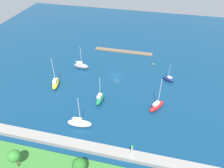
{
  "coord_description": "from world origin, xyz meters",
  "views": [
    {
      "loc": [
        -14.87,
        69.55,
        49.78
      ],
      "look_at": [
        0.0,
        7.81,
        1.5
      ],
      "focal_mm": 34.53,
      "sensor_mm": 36.0,
      "label": 1
    }
  ],
  "objects_px": {
    "park_tree_east": "(79,165)",
    "sailboat_green_east_end": "(100,99)",
    "sailboat_yellow_west_end": "(56,83)",
    "sailboat_navy_inner_mooring": "(168,79)",
    "pier_dock": "(123,51)",
    "sailboat_white_far_south": "(79,123)",
    "sailboat_red_far_north": "(157,106)",
    "sailboat_gray_lone_south": "(81,66)",
    "park_tree_center": "(14,156)",
    "harbor_beacon": "(132,149)",
    "mooring_buoy_yellow": "(153,64)"
  },
  "relations": [
    {
      "from": "harbor_beacon",
      "to": "sailboat_navy_inner_mooring",
      "type": "xyz_separation_m",
      "value": [
        -8.41,
        -36.92,
        -2.58
      ]
    },
    {
      "from": "harbor_beacon",
      "to": "park_tree_east",
      "type": "relative_size",
      "value": 0.63
    },
    {
      "from": "sailboat_red_far_north",
      "to": "mooring_buoy_yellow",
      "type": "relative_size",
      "value": 18.63
    },
    {
      "from": "sailboat_red_far_north",
      "to": "sailboat_yellow_west_end",
      "type": "xyz_separation_m",
      "value": [
        37.82,
        -3.76,
        0.0
      ]
    },
    {
      "from": "park_tree_east",
      "to": "sailboat_green_east_end",
      "type": "xyz_separation_m",
      "value": [
        3.05,
        -27.43,
        -3.77
      ]
    },
    {
      "from": "harbor_beacon",
      "to": "sailboat_white_far_south",
      "type": "bearing_deg",
      "value": -23.04
    },
    {
      "from": "pier_dock",
      "to": "sailboat_white_far_south",
      "type": "height_order",
      "value": "sailboat_white_far_south"
    },
    {
      "from": "pier_dock",
      "to": "sailboat_white_far_south",
      "type": "relative_size",
      "value": 2.44
    },
    {
      "from": "sailboat_green_east_end",
      "to": "sailboat_white_far_south",
      "type": "relative_size",
      "value": 0.88
    },
    {
      "from": "park_tree_center",
      "to": "sailboat_red_far_north",
      "type": "height_order",
      "value": "sailboat_red_far_north"
    },
    {
      "from": "harbor_beacon",
      "to": "sailboat_gray_lone_south",
      "type": "distance_m",
      "value": 46.67
    },
    {
      "from": "park_tree_east",
      "to": "sailboat_green_east_end",
      "type": "relative_size",
      "value": 0.6
    },
    {
      "from": "sailboat_gray_lone_south",
      "to": "sailboat_navy_inner_mooring",
      "type": "height_order",
      "value": "sailboat_gray_lone_south"
    },
    {
      "from": "pier_dock",
      "to": "sailboat_yellow_west_end",
      "type": "xyz_separation_m",
      "value": [
        19.7,
        31.79,
        0.95
      ]
    },
    {
      "from": "pier_dock",
      "to": "sailboat_gray_lone_south",
      "type": "distance_m",
      "value": 23.34
    },
    {
      "from": "sailboat_red_far_north",
      "to": "sailboat_gray_lone_south",
      "type": "distance_m",
      "value": 36.98
    },
    {
      "from": "park_tree_east",
      "to": "sailboat_navy_inner_mooring",
      "type": "bearing_deg",
      "value": -113.2
    },
    {
      "from": "pier_dock",
      "to": "sailboat_navy_inner_mooring",
      "type": "bearing_deg",
      "value": 138.6
    },
    {
      "from": "sailboat_red_far_north",
      "to": "mooring_buoy_yellow",
      "type": "bearing_deg",
      "value": 39.6
    },
    {
      "from": "pier_dock",
      "to": "sailboat_green_east_end",
      "type": "bearing_deg",
      "value": 88.49
    },
    {
      "from": "park_tree_east",
      "to": "sailboat_red_far_north",
      "type": "bearing_deg",
      "value": -119.38
    },
    {
      "from": "sailboat_navy_inner_mooring",
      "to": "mooring_buoy_yellow",
      "type": "relative_size",
      "value": 11.69
    },
    {
      "from": "pier_dock",
      "to": "sailboat_red_far_north",
      "type": "distance_m",
      "value": 39.91
    },
    {
      "from": "park_tree_center",
      "to": "pier_dock",
      "type": "bearing_deg",
      "value": -101.88
    },
    {
      "from": "sailboat_yellow_west_end",
      "to": "sailboat_navy_inner_mooring",
      "type": "xyz_separation_m",
      "value": [
        -41.13,
        -12.89,
        -0.31
      ]
    },
    {
      "from": "pier_dock",
      "to": "sailboat_yellow_west_end",
      "type": "relative_size",
      "value": 2.34
    },
    {
      "from": "harbor_beacon",
      "to": "park_tree_center",
      "type": "distance_m",
      "value": 28.51
    },
    {
      "from": "harbor_beacon",
      "to": "park_tree_east",
      "type": "height_order",
      "value": "park_tree_east"
    },
    {
      "from": "sailboat_navy_inner_mooring",
      "to": "sailboat_white_far_south",
      "type": "bearing_deg",
      "value": 74.33
    },
    {
      "from": "sailboat_green_east_end",
      "to": "sailboat_red_far_north",
      "type": "bearing_deg",
      "value": -83.28
    },
    {
      "from": "park_tree_east",
      "to": "sailboat_yellow_west_end",
      "type": "distance_m",
      "value": 39.1
    },
    {
      "from": "pier_dock",
      "to": "sailboat_red_far_north",
      "type": "xyz_separation_m",
      "value": [
        -18.12,
        35.55,
        0.95
      ]
    },
    {
      "from": "sailboat_navy_inner_mooring",
      "to": "sailboat_white_far_south",
      "type": "xyz_separation_m",
      "value": [
        25.41,
        29.69,
        0.34
      ]
    },
    {
      "from": "pier_dock",
      "to": "sailboat_red_far_north",
      "type": "bearing_deg",
      "value": 117.01
    },
    {
      "from": "harbor_beacon",
      "to": "sailboat_red_far_north",
      "type": "xyz_separation_m",
      "value": [
        -5.09,
        -20.26,
        -2.27
      ]
    },
    {
      "from": "sailboat_yellow_west_end",
      "to": "mooring_buoy_yellow",
      "type": "bearing_deg",
      "value": -69.98
    },
    {
      "from": "park_tree_center",
      "to": "sailboat_gray_lone_south",
      "type": "relative_size",
      "value": 0.56
    },
    {
      "from": "park_tree_east",
      "to": "sailboat_red_far_north",
      "type": "relative_size",
      "value": 0.5
    },
    {
      "from": "sailboat_white_far_south",
      "to": "harbor_beacon",
      "type": "bearing_deg",
      "value": -28.17
    },
    {
      "from": "harbor_beacon",
      "to": "park_tree_east",
      "type": "distance_m",
      "value": 13.77
    },
    {
      "from": "sailboat_red_far_north",
      "to": "sailboat_gray_lone_south",
      "type": "relative_size",
      "value": 1.16
    },
    {
      "from": "park_tree_center",
      "to": "sailboat_red_far_north",
      "type": "distance_m",
      "value": 43.88
    },
    {
      "from": "pier_dock",
      "to": "sailboat_red_far_north",
      "type": "relative_size",
      "value": 2.29
    },
    {
      "from": "pier_dock",
      "to": "park_tree_center",
      "type": "xyz_separation_m",
      "value": [
        13.77,
        65.43,
        4.91
      ]
    },
    {
      "from": "mooring_buoy_yellow",
      "to": "sailboat_white_far_south",
      "type": "bearing_deg",
      "value": 65.01
    },
    {
      "from": "park_tree_center",
      "to": "sailboat_gray_lone_south",
      "type": "height_order",
      "value": "sailboat_gray_lone_south"
    },
    {
      "from": "sailboat_red_far_north",
      "to": "sailboat_gray_lone_south",
      "type": "height_order",
      "value": "sailboat_red_far_north"
    },
    {
      "from": "park_tree_east",
      "to": "sailboat_navy_inner_mooring",
      "type": "height_order",
      "value": "sailboat_navy_inner_mooring"
    },
    {
      "from": "pier_dock",
      "to": "park_tree_east",
      "type": "distance_m",
      "value": 64.24
    },
    {
      "from": "park_tree_center",
      "to": "mooring_buoy_yellow",
      "type": "distance_m",
      "value": 64.2
    }
  ]
}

